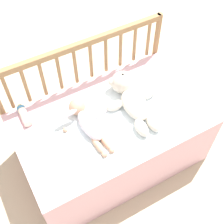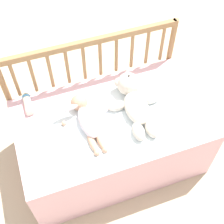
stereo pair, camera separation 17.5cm
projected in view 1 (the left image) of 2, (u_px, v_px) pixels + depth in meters
The scene contains 7 objects.
ground_plane at pixel (112, 156), 2.16m from camera, with size 12.00×12.00×0.00m, color #C6B293.
crib_mattress at pixel (112, 138), 1.98m from camera, with size 1.12×0.67×0.44m.
crib_rail at pixel (84, 69), 1.93m from camera, with size 1.12×0.04×0.74m.
blanket at pixel (113, 119), 1.80m from camera, with size 0.84×0.54×0.01m.
teddy_bear at pixel (131, 97), 1.83m from camera, with size 0.32×0.45×0.14m.
baby at pixel (87, 121), 1.74m from camera, with size 0.30×0.40×0.10m.
baby_bottle at pixel (24, 114), 1.79m from camera, with size 0.05×0.16×0.05m.
Camera 1 is at (-0.52, -0.93, 1.90)m, focal length 50.00 mm.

